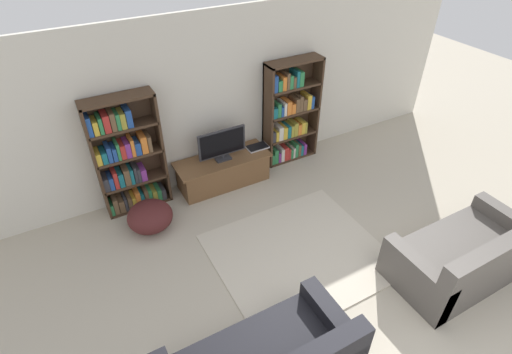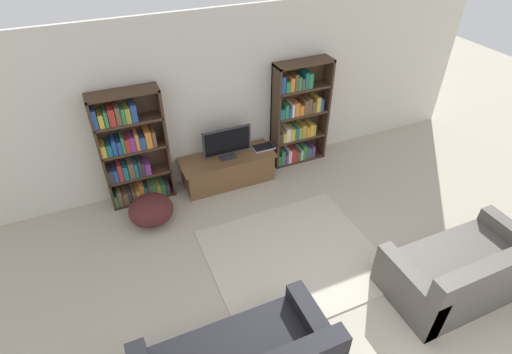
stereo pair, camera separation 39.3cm
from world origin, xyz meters
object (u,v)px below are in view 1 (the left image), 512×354
(couch_right_sofa, at_px, (465,257))
(television, at_px, (222,144))
(bookshelf_right, at_px, (289,115))
(bookshelf_left, at_px, (127,159))
(tv_stand, at_px, (223,171))
(beanbag_ottoman, at_px, (150,216))
(laptop, at_px, (257,147))

(couch_right_sofa, bearing_deg, television, 120.52)
(bookshelf_right, bearing_deg, bookshelf_left, -180.00)
(bookshelf_left, xyz_separation_m, television, (1.37, -0.17, -0.08))
(bookshelf_left, bearing_deg, couch_right_sofa, -45.50)
(tv_stand, height_order, television, television)
(television, distance_m, beanbag_ottoman, 1.49)
(beanbag_ottoman, bearing_deg, laptop, 12.94)
(laptop, distance_m, couch_right_sofa, 3.30)
(bookshelf_left, xyz_separation_m, bookshelf_right, (2.66, 0.00, 0.01))
(laptop, relative_size, couch_right_sofa, 0.19)
(bookshelf_left, relative_size, tv_stand, 1.18)
(television, height_order, couch_right_sofa, television)
(television, bearing_deg, bookshelf_right, 7.69)
(bookshelf_left, distance_m, couch_right_sofa, 4.55)
(laptop, height_order, beanbag_ottoman, laptop)
(bookshelf_left, xyz_separation_m, beanbag_ottoman, (0.05, -0.59, -0.63))
(bookshelf_left, distance_m, bookshelf_right, 2.66)
(bookshelf_left, relative_size, bookshelf_right, 1.00)
(tv_stand, height_order, laptop, laptop)
(bookshelf_left, relative_size, beanbag_ottoman, 2.81)
(bookshelf_left, bearing_deg, laptop, -4.18)
(tv_stand, relative_size, television, 1.95)
(bookshelf_right, distance_m, television, 1.31)
(bookshelf_right, distance_m, tv_stand, 1.43)
(television, xyz_separation_m, beanbag_ottoman, (-1.32, -0.42, -0.55))
(tv_stand, bearing_deg, beanbag_ottoman, -161.74)
(bookshelf_right, distance_m, couch_right_sofa, 3.30)
(tv_stand, xyz_separation_m, couch_right_sofa, (1.79, -3.06, 0.04))
(bookshelf_left, bearing_deg, tv_stand, -6.49)
(bookshelf_right, bearing_deg, tv_stand, -173.12)
(bookshelf_left, xyz_separation_m, couch_right_sofa, (3.16, -3.22, -0.54))
(bookshelf_right, xyz_separation_m, laptop, (-0.67, -0.15, -0.35))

